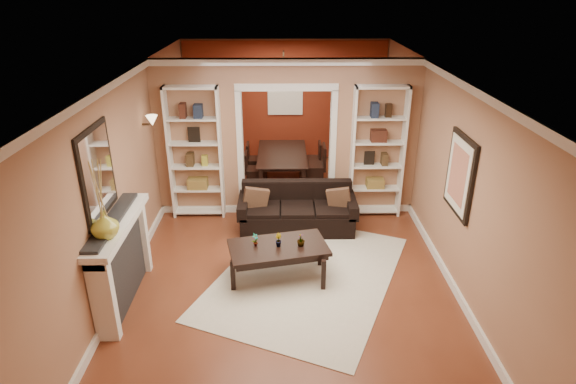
{
  "coord_description": "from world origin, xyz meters",
  "views": [
    {
      "loc": [
        -0.08,
        -6.73,
        3.85
      ],
      "look_at": [
        -0.0,
        -0.8,
        1.23
      ],
      "focal_mm": 30.0,
      "sensor_mm": 36.0,
      "label": 1
    }
  ],
  "objects_px": {
    "bookshelf_left": "(196,153)",
    "fireplace": "(124,262)",
    "sofa": "(297,209)",
    "dining_table": "(284,167)",
    "coffee_table": "(278,262)",
    "bookshelf_right": "(377,153)"
  },
  "relations": [
    {
      "from": "bookshelf_left",
      "to": "fireplace",
      "type": "relative_size",
      "value": 1.35
    },
    {
      "from": "sofa",
      "to": "dining_table",
      "type": "bearing_deg",
      "value": 95.75
    },
    {
      "from": "sofa",
      "to": "fireplace",
      "type": "xyz_separation_m",
      "value": [
        -2.26,
        -1.95,
        0.2
      ]
    },
    {
      "from": "sofa",
      "to": "dining_table",
      "type": "relative_size",
      "value": 1.09
    },
    {
      "from": "bookshelf_left",
      "to": "fireplace",
      "type": "distance_m",
      "value": 2.65
    },
    {
      "from": "coffee_table",
      "to": "bookshelf_right",
      "type": "height_order",
      "value": "bookshelf_right"
    },
    {
      "from": "dining_table",
      "to": "coffee_table",
      "type": "bearing_deg",
      "value": 178.44
    },
    {
      "from": "bookshelf_left",
      "to": "dining_table",
      "type": "distance_m",
      "value": 2.29
    },
    {
      "from": "dining_table",
      "to": "fireplace",
      "type": "bearing_deg",
      "value": 153.09
    },
    {
      "from": "sofa",
      "to": "coffee_table",
      "type": "height_order",
      "value": "sofa"
    },
    {
      "from": "sofa",
      "to": "bookshelf_left",
      "type": "bearing_deg",
      "value": 161.35
    },
    {
      "from": "sofa",
      "to": "dining_table",
      "type": "xyz_separation_m",
      "value": [
        -0.21,
        2.09,
        -0.07
      ]
    },
    {
      "from": "bookshelf_left",
      "to": "fireplace",
      "type": "xyz_separation_m",
      "value": [
        -0.54,
        -2.53,
        -0.57
      ]
    },
    {
      "from": "dining_table",
      "to": "sofa",
      "type": "bearing_deg",
      "value": -174.25
    },
    {
      "from": "coffee_table",
      "to": "fireplace",
      "type": "height_order",
      "value": "fireplace"
    },
    {
      "from": "bookshelf_right",
      "to": "dining_table",
      "type": "height_order",
      "value": "bookshelf_right"
    },
    {
      "from": "fireplace",
      "to": "bookshelf_left",
      "type": "bearing_deg",
      "value": 77.95
    },
    {
      "from": "sofa",
      "to": "bookshelf_right",
      "type": "distance_m",
      "value": 1.68
    },
    {
      "from": "bookshelf_left",
      "to": "bookshelf_right",
      "type": "xyz_separation_m",
      "value": [
        3.1,
        0.0,
        0.0
      ]
    },
    {
      "from": "bookshelf_left",
      "to": "bookshelf_right",
      "type": "bearing_deg",
      "value": 0.0
    },
    {
      "from": "sofa",
      "to": "bookshelf_right",
      "type": "bearing_deg",
      "value": 22.78
    },
    {
      "from": "coffee_table",
      "to": "bookshelf_left",
      "type": "distance_m",
      "value": 2.62
    }
  ]
}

